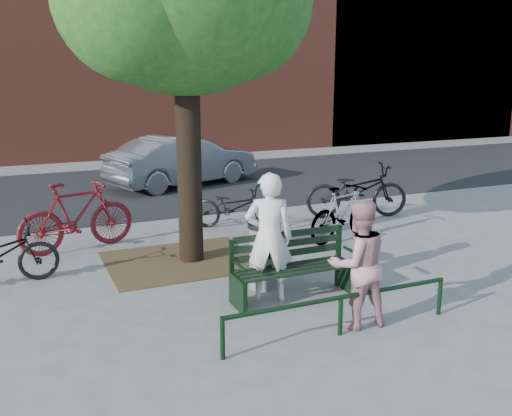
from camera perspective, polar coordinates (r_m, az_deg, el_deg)
name	(u,v)px	position (r m, az deg, el deg)	size (l,w,h in m)	color
ground	(294,299)	(8.05, 3.83, -9.08)	(90.00, 90.00, 0.00)	gray
dirt_pit	(180,261)	(9.63, -7.58, -5.26)	(2.40, 2.00, 0.02)	brown
road	(151,188)	(15.78, -10.45, 2.02)	(40.00, 7.00, 0.01)	black
park_bench	(292,265)	(7.95, 3.62, -5.69)	(1.74, 0.54, 0.97)	black
guard_railing	(341,303)	(6.94, 8.48, -9.42)	(3.06, 0.06, 0.51)	black
person_left	(269,237)	(7.74, 1.29, -2.94)	(0.65, 0.43, 1.79)	silver
person_right	(358,264)	(7.09, 10.15, -5.52)	(0.78, 0.61, 1.61)	#B57D83
litter_bin	(264,255)	(8.31, 0.81, -4.71)	(0.47, 0.47, 0.97)	gray
bicycle_b	(76,216)	(10.48, -17.52, -0.77)	(0.58, 2.06, 1.24)	#600D16
bicycle_c	(233,208)	(11.36, -2.33, 0.05)	(0.59, 1.70, 0.89)	black
bicycle_d	(343,213)	(10.73, 8.70, -0.49)	(0.49, 1.74, 1.04)	gray
bicycle_e	(357,191)	(12.49, 10.05, 1.70)	(0.77, 2.20, 1.16)	black
parked_car	(183,161)	(15.86, -7.34, 4.73)	(1.48, 4.23, 1.39)	slate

